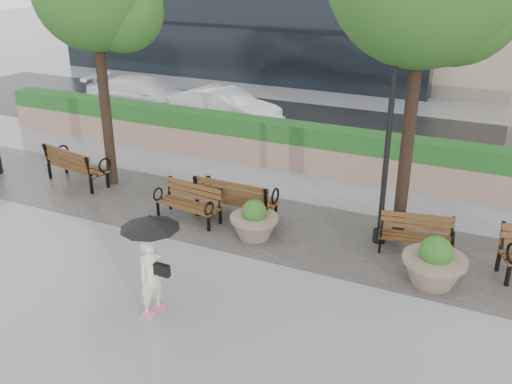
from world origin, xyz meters
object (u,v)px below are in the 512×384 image
at_px(planter_left, 254,223).
at_px(planter_right, 434,266).
at_px(car_left, 144,95).
at_px(car_right, 225,108).
at_px(pedestrian, 151,256).
at_px(bench_3, 415,242).
at_px(bench_2, 236,207).
at_px(bench_0, 77,173).
at_px(lamppost, 386,160).
at_px(bench_1, 189,210).

relative_size(planter_left, planter_right, 0.89).
distance_m(car_left, car_right, 3.97).
bearing_deg(pedestrian, bench_3, -28.84).
distance_m(bench_2, planter_right, 4.92).
bearing_deg(bench_3, planter_left, -176.77).
xyz_separation_m(bench_0, pedestrian, (5.54, -4.25, 0.84)).
bearing_deg(lamppost, bench_3, -10.59).
distance_m(bench_1, bench_3, 5.31).
bearing_deg(pedestrian, planter_right, -41.59).
xyz_separation_m(bench_3, planter_left, (-3.43, -0.85, 0.11)).
bearing_deg(car_right, bench_0, 178.10).
relative_size(planter_left, pedestrian, 0.58).
xyz_separation_m(lamppost, car_left, (-11.43, 7.08, -1.24)).
bearing_deg(car_right, planter_left, -140.91).
bearing_deg(pedestrian, bench_2, 19.54).
relative_size(bench_2, pedestrian, 1.04).
bearing_deg(planter_right, car_right, 138.17).
bearing_deg(bench_0, pedestrian, 154.08).
distance_m(lamppost, pedestrian, 5.36).
bearing_deg(bench_1, planter_left, 2.45).
height_order(car_left, car_right, car_right).
relative_size(car_left, pedestrian, 2.53).
xyz_separation_m(bench_1, planter_left, (1.83, -0.16, 0.10)).
xyz_separation_m(bench_1, bench_3, (5.26, 0.69, -0.02)).
xyz_separation_m(bench_2, bench_3, (4.26, 0.14, -0.07)).
bearing_deg(planter_left, bench_3, 13.85).
bearing_deg(bench_1, planter_right, 2.89).
height_order(planter_left, car_right, car_right).
xyz_separation_m(bench_2, pedestrian, (0.48, -4.11, 0.84)).
distance_m(bench_0, bench_1, 4.11).
height_order(bench_2, planter_right, bench_2).
bearing_deg(pedestrian, bench_0, 65.30).
relative_size(bench_1, bench_3, 1.05).
bearing_deg(car_left, pedestrian, -148.01).
xyz_separation_m(bench_0, bench_3, (9.31, -0.00, -0.07)).
xyz_separation_m(bench_0, bench_2, (5.05, -0.14, -0.00)).
distance_m(bench_0, car_right, 6.87).
relative_size(planter_right, car_left, 0.26).
bearing_deg(bench_1, bench_0, 177.64).
relative_size(bench_0, car_left, 0.43).
height_order(planter_right, pedestrian, pedestrian).
relative_size(bench_3, planter_left, 1.48).
distance_m(planter_left, lamppost, 3.22).
distance_m(bench_1, lamppost, 4.82).
bearing_deg(bench_3, bench_0, 169.37).
height_order(car_right, pedestrian, pedestrian).
relative_size(bench_2, lamppost, 0.45).
xyz_separation_m(planter_right, car_right, (-8.86, 7.93, 0.31)).
bearing_deg(bench_3, bench_2, 171.26).
relative_size(car_left, car_right, 1.12).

